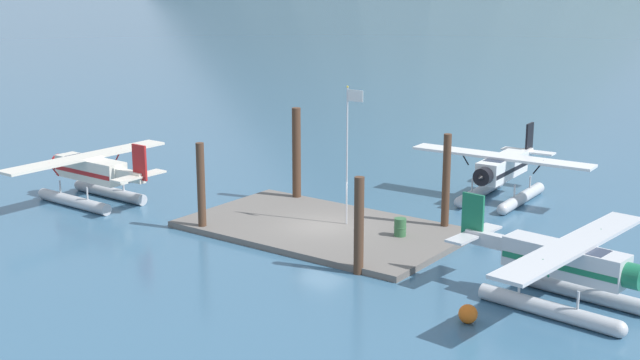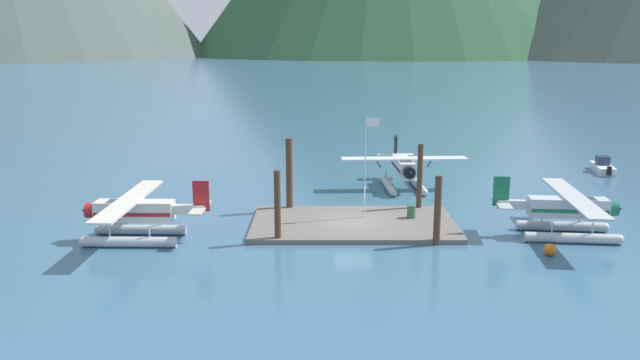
% 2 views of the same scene
% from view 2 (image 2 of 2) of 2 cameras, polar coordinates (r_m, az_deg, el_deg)
% --- Properties ---
extents(ground_plane, '(1200.00, 1200.00, 0.00)m').
position_cam_2_polar(ground_plane, '(42.14, 3.03, -4.18)').
color(ground_plane, '#38607F').
extents(dock_platform, '(13.59, 8.10, 0.30)m').
position_cam_2_polar(dock_platform, '(42.09, 3.03, -3.99)').
color(dock_platform, '#66605B').
rests_on(dock_platform, ground).
extents(piling_near_left, '(0.40, 0.40, 4.54)m').
position_cam_2_polar(piling_near_left, '(38.13, -3.95, -2.46)').
color(piling_near_left, '#4C3323').
rests_on(piling_near_left, ground).
extents(piling_near_right, '(0.43, 0.43, 4.31)m').
position_cam_2_polar(piling_near_right, '(38.30, 10.65, -2.76)').
color(piling_near_right, '#4C3323').
rests_on(piling_near_right, ground).
extents(piling_far_left, '(0.49, 0.49, 5.37)m').
position_cam_2_polar(piling_far_left, '(45.04, -2.86, 0.46)').
color(piling_far_left, '#4C3323').
rests_on(piling_far_left, ground).
extents(piling_far_right, '(0.39, 0.39, 4.98)m').
position_cam_2_polar(piling_far_right, '(45.54, 9.05, 0.19)').
color(piling_far_right, '#4C3323').
rests_on(piling_far_right, ground).
extents(flagpole, '(0.95, 0.10, 7.01)m').
position_cam_2_polar(flagpole, '(42.07, 4.28, 2.21)').
color(flagpole, silver).
rests_on(flagpole, dock_platform).
extents(fuel_drum, '(0.62, 0.62, 0.88)m').
position_cam_2_polar(fuel_drum, '(43.17, 8.30, -2.86)').
color(fuel_drum, '#33663D').
rests_on(fuel_drum, dock_platform).
extents(mooring_buoy, '(0.72, 0.72, 0.72)m').
position_cam_2_polar(mooring_buoy, '(38.63, 20.22, -5.99)').
color(mooring_buoy, orange).
rests_on(mooring_buoy, ground).
extents(seaplane_white_bow_right, '(10.45, 7.98, 3.84)m').
position_cam_2_polar(seaplane_white_bow_right, '(52.61, 7.57, 0.90)').
color(seaplane_white_bow_right, '#B7BABF').
rests_on(seaplane_white_bow_right, ground).
extents(seaplane_cream_port_aft, '(7.98, 10.43, 3.84)m').
position_cam_2_polar(seaplane_cream_port_aft, '(40.21, -16.63, -3.19)').
color(seaplane_cream_port_aft, '#B7BABF').
rests_on(seaplane_cream_port_aft, ground).
extents(seaplane_silver_stbd_aft, '(7.96, 10.49, 3.84)m').
position_cam_2_polar(seaplane_silver_stbd_aft, '(42.27, 21.66, -2.81)').
color(seaplane_silver_stbd_aft, '#B7BABF').
rests_on(seaplane_silver_stbd_aft, ground).
extents(boat_white_open_east, '(2.25, 4.84, 1.50)m').
position_cam_2_polar(boat_white_open_east, '(64.78, 24.36, 1.11)').
color(boat_white_open_east, silver).
rests_on(boat_white_open_east, ground).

